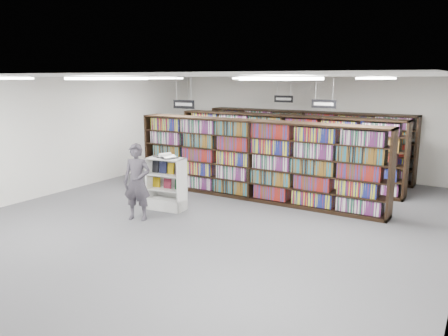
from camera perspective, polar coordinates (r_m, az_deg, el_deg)
The scene contains 18 objects.
floor at distance 10.09m, azimuth -1.51°, elevation -6.62°, with size 12.00×12.00×0.00m, color #505055.
ceiling at distance 9.58m, azimuth -1.61°, elevation 11.87°, with size 10.00×12.00×0.10m, color silver.
wall_back at distance 15.06m, azimuth 10.99°, elevation 5.49°, with size 10.00×0.10×3.20m, color white.
wall_left at distance 13.09m, azimuth -20.32°, elevation 4.07°, with size 0.10×12.00×3.20m, color white.
bookshelf_row_near at distance 11.51m, azimuth 3.87°, elevation 1.05°, with size 7.00×0.60×2.10m.
bookshelf_row_mid at distance 13.29m, azimuth 7.86°, elevation 2.40°, with size 7.00×0.60×2.10m.
bookshelf_row_far at distance 14.85m, azimuth 10.50°, elevation 3.28°, with size 7.00×0.60×2.10m.
aisle_sign_left at distance 11.28m, azimuth -5.27°, elevation 8.39°, with size 0.65×0.02×0.80m.
aisle_sign_right at distance 11.67m, azimuth 12.90°, elevation 8.26°, with size 0.65×0.02×0.80m.
aisle_sign_center at distance 14.25m, azimuth 7.80°, elevation 9.01°, with size 0.65×0.02×0.80m.
troffer_front_center at distance 7.25m, azimuth -14.86°, elevation 11.24°, with size 0.60×1.20×0.04m, color white.
troffer_front_right at distance 5.50m, azimuth 7.87°, elevation 11.50°, with size 0.60×1.20×0.04m, color white.
troffer_back_left at distance 12.97m, azimuth -8.08°, elevation 11.53°, with size 0.60×1.20×0.04m, color white.
troffer_back_center at distance 11.31m, azimuth 4.02°, elevation 11.61°, with size 0.60×1.20×0.04m, color white.
troffer_back_right at distance 10.28m, azimuth 19.32°, elevation 11.00°, with size 0.60×1.20×0.04m, color white.
endcap_display at distance 10.79m, azimuth -7.41°, elevation -3.04°, with size 0.97×0.56×1.29m.
open_book at distance 10.64m, azimuth -7.66°, elevation 1.55°, with size 0.69×0.53×0.13m.
shopper at distance 10.00m, azimuth -11.29°, elevation -1.82°, with size 0.64×0.42×1.74m, color #454049.
Camera 1 is at (5.21, -8.04, 3.17)m, focal length 35.00 mm.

